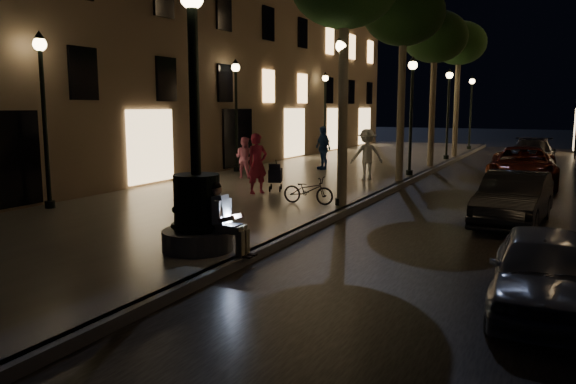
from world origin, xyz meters
The scene contains 27 objects.
ground centered at (0.00, 15.00, 0.00)m, with size 120.00×120.00×0.00m, color black.
cobble_lane centered at (3.00, 15.00, 0.01)m, with size 6.00×45.00×0.02m, color black.
promenade centered at (-4.00, 15.00, 0.10)m, with size 8.00×45.00×0.20m, color slate.
curb_strip centered at (0.00, 15.00, 0.10)m, with size 0.25×45.00×0.20m, color #59595B.
building_left centered at (-12.00, 18.00, 7.50)m, with size 8.00×36.00×15.00m, color #76644A.
fountain_lamppost centered at (-1.00, 2.00, 1.21)m, with size 1.40×1.40×5.21m.
seated_man_laptop centered at (-0.39, 2.00, 0.93)m, with size 1.01×0.34×1.38m.
tree_second centered at (-0.20, 14.00, 6.33)m, with size 3.00×3.00×7.40m.
tree_third centered at (-0.30, 20.00, 6.14)m, with size 3.00×3.00×7.20m.
tree_far centered at (-0.22, 26.00, 6.43)m, with size 3.00×3.00×7.50m.
lamp_curb_a centered at (-0.30, 8.00, 3.24)m, with size 0.36×0.36×4.81m.
lamp_curb_b centered at (-0.30, 16.00, 3.24)m, with size 0.36×0.36×4.81m.
lamp_curb_c centered at (-0.30, 24.00, 3.24)m, with size 0.36×0.36×4.81m.
lamp_curb_d centered at (-0.30, 32.00, 3.24)m, with size 0.36×0.36×4.81m.
lamp_left_a centered at (-7.40, 4.00, 3.24)m, with size 0.36×0.36×4.81m.
lamp_left_b centered at (-7.40, 14.00, 3.24)m, with size 0.36×0.36×4.81m.
lamp_left_c centered at (-7.40, 24.00, 3.24)m, with size 0.36×0.36×4.81m.
stroller centered at (-3.26, 9.67, 0.71)m, with size 0.66×1.00×1.03m.
car_front centered at (5.20, 1.92, 0.61)m, with size 1.44×3.57×1.22m, color #999BA0.
car_second centered at (4.31, 8.26, 0.68)m, with size 1.43×4.11×1.35m, color black.
car_third centered at (4.00, 16.23, 0.73)m, with size 2.43×5.27×1.47m, color maroon.
car_rear centered at (4.00, 22.28, 0.74)m, with size 2.07×5.10×1.48m, color #303035.
pedestrian_red centered at (-3.51, 8.89, 1.18)m, with size 0.71×0.47×1.95m, color #B12342.
pedestrian_pink centered at (-5.94, 12.17, 1.01)m, with size 0.79×0.61×1.62m, color pink.
pedestrian_white centered at (-1.42, 13.78, 1.18)m, with size 1.26×0.72×1.95m, color white.
pedestrian_blue centered at (-4.34, 16.40, 1.17)m, with size 1.13×0.47×1.94m, color #295398.
bicycle centered at (-1.20, 7.78, 0.60)m, with size 0.53×1.53×0.81m, color black.
Camera 1 is at (5.35, -6.89, 3.00)m, focal length 35.00 mm.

